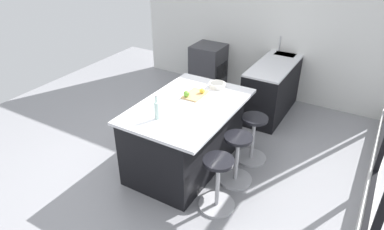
# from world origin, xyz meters

# --- Properties ---
(ground_plane) EXTENTS (7.68, 7.68, 0.00)m
(ground_plane) POSITION_xyz_m (0.00, 0.00, 0.00)
(ground_plane) COLOR gray
(interior_partition_left) EXTENTS (0.15, 4.85, 2.84)m
(interior_partition_left) POSITION_xyz_m (-2.95, 0.00, 1.42)
(interior_partition_left) COLOR silver
(interior_partition_left) RESTS_ON ground_plane
(sink_cabinet) EXTENTS (2.22, 0.60, 1.19)m
(sink_cabinet) POSITION_xyz_m (-2.61, 0.62, 0.46)
(sink_cabinet) COLOR black
(sink_cabinet) RESTS_ON ground_plane
(oven_range) EXTENTS (0.60, 0.61, 0.88)m
(oven_range) POSITION_xyz_m (-2.60, -0.84, 0.44)
(oven_range) COLOR #38383D
(oven_range) RESTS_ON ground_plane
(kitchen_island) EXTENTS (1.74, 1.17, 0.94)m
(kitchen_island) POSITION_xyz_m (-0.19, 0.10, 0.48)
(kitchen_island) COLOR black
(kitchen_island) RESTS_ON ground_plane
(stool_by_window) EXTENTS (0.44, 0.44, 0.69)m
(stool_by_window) POSITION_xyz_m (-0.74, 0.86, 0.33)
(stool_by_window) COLOR #B7B7BC
(stool_by_window) RESTS_ON ground_plane
(stool_middle) EXTENTS (0.44, 0.44, 0.69)m
(stool_middle) POSITION_xyz_m (-0.19, 0.86, 0.33)
(stool_middle) COLOR #B7B7BC
(stool_middle) RESTS_ON ground_plane
(stool_near_camera) EXTENTS (0.44, 0.44, 0.69)m
(stool_near_camera) POSITION_xyz_m (0.35, 0.86, 0.33)
(stool_near_camera) COLOR #B7B7BC
(stool_near_camera) RESTS_ON ground_plane
(cutting_board) EXTENTS (0.36, 0.24, 0.02)m
(cutting_board) POSITION_xyz_m (-0.46, 0.09, 0.95)
(cutting_board) COLOR tan
(cutting_board) RESTS_ON kitchen_island
(apple_yellow) EXTENTS (0.07, 0.07, 0.07)m
(apple_yellow) POSITION_xyz_m (-0.54, 0.15, 1.00)
(apple_yellow) COLOR gold
(apple_yellow) RESTS_ON cutting_board
(apple_green) EXTENTS (0.08, 0.08, 0.08)m
(apple_green) POSITION_xyz_m (-0.34, 0.03, 1.00)
(apple_green) COLOR #609E2D
(apple_green) RESTS_ON cutting_board
(water_bottle) EXTENTS (0.06, 0.06, 0.31)m
(water_bottle) POSITION_xyz_m (0.31, 0.01, 1.06)
(water_bottle) COLOR silver
(water_bottle) RESTS_ON kitchen_island
(fruit_bowl) EXTENTS (0.23, 0.23, 0.07)m
(fruit_bowl) POSITION_xyz_m (-0.84, 0.23, 0.98)
(fruit_bowl) COLOR silver
(fruit_bowl) RESTS_ON kitchen_island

